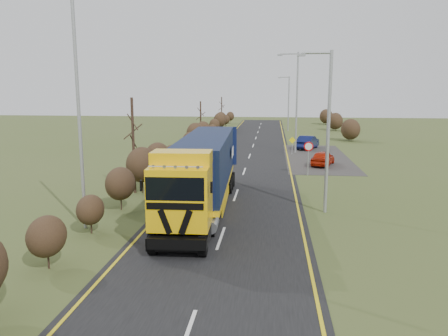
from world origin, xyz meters
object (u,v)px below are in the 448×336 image
Objects in this scene: speed_sign at (308,152)px; lorry at (204,169)px; car_red_hatchback at (323,158)px; car_blue_sedan at (308,142)px; streetlight_near at (326,126)px.

lorry is at bearing -121.58° from speed_sign.
car_red_hatchback is 0.85× the size of car_blue_sedan.
speed_sign is (-1.62, -4.58, 1.21)m from car_red_hatchback.
streetlight_near is (6.48, 0.30, 2.36)m from lorry.
car_red_hatchback is 5.01m from speed_sign.
car_blue_sedan is at bearing 71.16° from lorry.
lorry reaches higher than car_blue_sedan.
speed_sign is at bearing 104.88° from car_blue_sedan.
car_blue_sedan is at bearing 85.70° from speed_sign.
speed_sign reaches higher than car_red_hatchback.
speed_sign is at bearing 88.76° from car_red_hatchback.
streetlight_near reaches higher than speed_sign.
speed_sign is at bearing 56.06° from lorry.
car_red_hatchback is 0.44× the size of streetlight_near.
streetlight_near is 3.27× the size of speed_sign.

